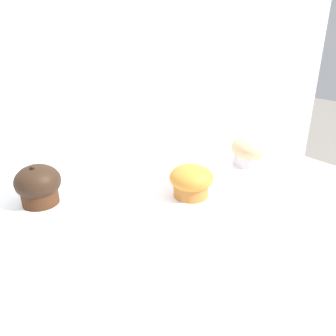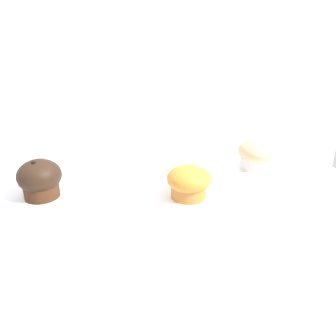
% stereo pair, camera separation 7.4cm
% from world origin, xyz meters
% --- Properties ---
extents(wall_back, '(3.20, 0.10, 1.80)m').
position_xyz_m(wall_back, '(0.00, 0.60, 0.90)').
color(wall_back, silver).
rests_on(wall_back, ground).
extents(muffin_front_center, '(0.10, 0.10, 0.07)m').
position_xyz_m(muffin_front_center, '(0.08, -0.07, 0.96)').
color(muffin_front_center, '#CC7E37').
rests_on(muffin_front_center, display_counter).
extents(muffin_back_left, '(0.10, 0.10, 0.08)m').
position_xyz_m(muffin_back_left, '(0.32, -0.03, 0.97)').
color(muffin_back_left, silver).
rests_on(muffin_back_left, display_counter).
extents(muffin_back_right, '(0.09, 0.09, 0.09)m').
position_xyz_m(muffin_back_right, '(-0.20, 0.09, 0.97)').
color(muffin_back_right, '#452715').
rests_on(muffin_back_right, display_counter).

